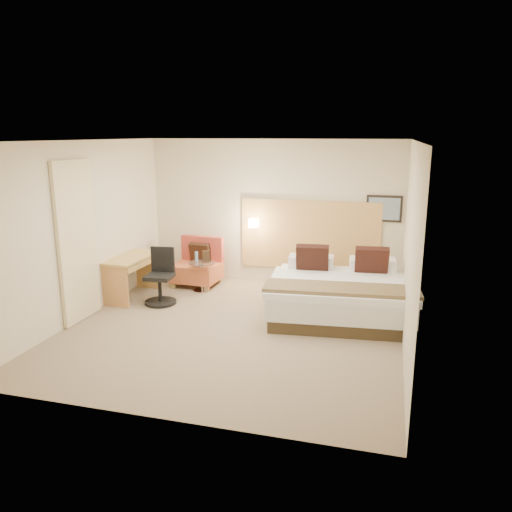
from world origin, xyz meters
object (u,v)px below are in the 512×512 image
(side_table, at_px, (202,275))
(desk, at_px, (133,265))
(desk_chair, at_px, (161,281))
(bed, at_px, (340,293))
(lounge_chair, at_px, (198,266))

(side_table, bearing_deg, desk, -148.25)
(side_table, xyz_separation_m, desk_chair, (-0.43, -0.79, 0.08))
(bed, xyz_separation_m, lounge_chair, (-2.77, 0.89, 0.01))
(side_table, height_order, desk, desk)
(desk_chair, bearing_deg, desk, 164.85)
(desk_chair, bearing_deg, side_table, 61.48)
(desk, bearing_deg, bed, 1.95)
(bed, bearing_deg, desk, -178.05)
(desk, xyz_separation_m, desk_chair, (0.59, -0.16, -0.19))
(desk, distance_m, desk_chair, 0.64)
(lounge_chair, bearing_deg, side_table, -59.01)
(side_table, distance_m, desk, 1.23)
(side_table, height_order, desk_chair, desk_chair)
(desk, bearing_deg, desk_chair, -15.15)
(bed, bearing_deg, desk_chair, -174.59)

